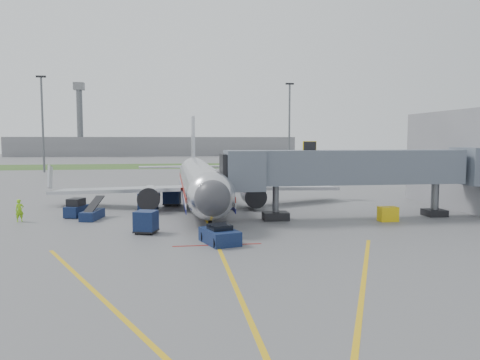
{
  "coord_description": "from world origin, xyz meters",
  "views": [
    {
      "loc": [
        -2.95,
        -34.68,
        7.07
      ],
      "look_at": [
        3.44,
        9.1,
        3.2
      ],
      "focal_mm": 35.0,
      "sensor_mm": 36.0,
      "label": 1
    }
  ],
  "objects": [
    {
      "name": "light_mast_left",
      "position": [
        -30.0,
        70.0,
        10.78
      ],
      "size": [
        2.0,
        0.44,
        20.4
      ],
      "color": "#595B60",
      "rests_on": "ground"
    },
    {
      "name": "ramp_worker",
      "position": [
        -15.96,
        7.36,
        0.97
      ],
      "size": [
        0.84,
        0.78,
        1.93
      ],
      "primitive_type": "imported",
      "rotation": [
        0.0,
        0.0,
        0.62
      ],
      "color": "#85D418",
      "rests_on": "ground"
    },
    {
      "name": "belt_loader",
      "position": [
        -9.99,
        7.76,
        0.46
      ],
      "size": [
        1.82,
        3.93,
        1.86
      ],
      "color": "#0D1639",
      "rests_on": "ground"
    },
    {
      "name": "distant_terminal",
      "position": [
        -10.0,
        170.0,
        4.0
      ],
      "size": [
        120.0,
        14.0,
        8.0
      ],
      "primitive_type": "cube",
      "color": "slate",
      "rests_on": "ground"
    },
    {
      "name": "jet_bridge",
      "position": [
        12.86,
        5.0,
        4.47
      ],
      "size": [
        25.3,
        4.0,
        6.9
      ],
      "color": "slate",
      "rests_on": "ground"
    },
    {
      "name": "ground",
      "position": [
        0.0,
        0.0,
        0.0
      ],
      "size": [
        400.0,
        400.0,
        0.0
      ],
      "primitive_type": "plane",
      "color": "#565659",
      "rests_on": "ground"
    },
    {
      "name": "apron_markings",
      "position": [
        0.0,
        -7.4,
        0.0
      ],
      "size": [
        21.52,
        50.0,
        0.01
      ],
      "color": "gold",
      "rests_on": "ground"
    },
    {
      "name": "ground_power_cart",
      "position": [
        15.48,
        3.0,
        0.62
      ],
      "size": [
        1.57,
        1.06,
        1.25
      ],
      "color": "gold",
      "rests_on": "ground"
    },
    {
      "name": "pushback_tug",
      "position": [
        0.21,
        -3.5,
        0.55
      ],
      "size": [
        2.76,
        3.56,
        1.31
      ],
      "color": "#0D1639",
      "rests_on": "ground"
    },
    {
      "name": "control_tower",
      "position": [
        -40.0,
        165.0,
        17.33
      ],
      "size": [
        4.0,
        4.0,
        30.0
      ],
      "color": "#595B60",
      "rests_on": "ground"
    },
    {
      "name": "baggage_cart_c",
      "position": [
        -5.32,
        11.61,
        0.93
      ],
      "size": [
        2.05,
        2.05,
        1.83
      ],
      "color": "#0D1639",
      "rests_on": "ground"
    },
    {
      "name": "baggage_cart_a",
      "position": [
        -3.0,
        15.47,
        0.98
      ],
      "size": [
        2.03,
        2.03,
        1.93
      ],
      "color": "#0D1639",
      "rests_on": "ground"
    },
    {
      "name": "airliner",
      "position": [
        0.0,
        15.25,
        2.65
      ],
      "size": [
        32.1,
        35.67,
        10.25
      ],
      "color": "silver",
      "rests_on": "ground"
    },
    {
      "name": "baggage_tug",
      "position": [
        -11.66,
        9.27,
        0.75
      ],
      "size": [
        1.94,
        2.69,
        1.7
      ],
      "color": "#0D1639",
      "rests_on": "ground"
    },
    {
      "name": "baggage_cart_b",
      "position": [
        -4.94,
        0.73,
        0.86
      ],
      "size": [
        1.98,
        1.98,
        1.69
      ],
      "color": "#0D1639",
      "rests_on": "ground"
    },
    {
      "name": "grass_strip",
      "position": [
        0.0,
        90.0,
        0.01
      ],
      "size": [
        300.0,
        25.0,
        0.01
      ],
      "primitive_type": "cube",
      "color": "#2D4C1E",
      "rests_on": "ground"
    },
    {
      "name": "light_mast_right",
      "position": [
        25.0,
        75.0,
        10.78
      ],
      "size": [
        2.0,
        0.44,
        20.4
      ],
      "color": "#595B60",
      "rests_on": "ground"
    }
  ]
}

